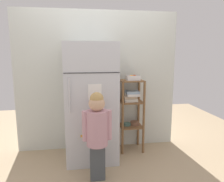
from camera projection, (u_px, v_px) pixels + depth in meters
name	position (u px, v px, depth m)	size (l,w,h in m)	color
ground_plane	(101.00, 157.00, 3.15)	(6.00, 6.00, 0.00)	tan
kitchen_wall_back	(98.00, 81.00, 3.34)	(2.51, 0.03, 2.16)	silver
refrigerator	(91.00, 102.00, 3.01)	(0.71, 0.69, 1.66)	silver
child_standing	(97.00, 128.00, 2.49)	(0.35, 0.26, 1.08)	#444A4F
pantry_shelf_unit	(131.00, 107.00, 3.29)	(0.36, 0.33, 1.12)	brown
fruit_bin	(133.00, 78.00, 3.19)	(0.20, 0.15, 0.08)	white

